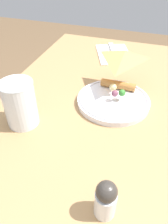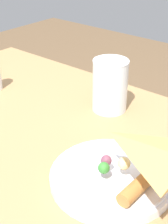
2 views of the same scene
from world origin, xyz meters
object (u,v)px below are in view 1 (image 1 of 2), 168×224
Objects in this scene: milk_glass at (20,105)px; butter_knife at (113,52)px; dining_table at (110,156)px; napkin_folded at (114,54)px; plate_pizza at (113,99)px; pepper_shaker at (106,199)px.

milk_glass is 0.51m from butter_knife.
dining_table is 0.46m from napkin_folded.
milk_glass is (0.16, -0.21, 0.04)m from plate_pizza.
dining_table is 5.56× the size of plate_pizza.
plate_pizza is 2.48× the size of pepper_shaker.
milk_glass is at bearing -122.67° from pepper_shaker.
pepper_shaker reaches higher than napkin_folded.
milk_glass is 0.64× the size of butter_knife.
butter_knife is 2.24× the size of pepper_shaker.
plate_pizza is 0.26m from milk_glass.
napkin_folded is at bearing 164.08° from milk_glass.
plate_pizza is at bearing 127.04° from milk_glass.
dining_table is at bearing 103.27° from milk_glass.
milk_glass is at bearing -36.32° from butter_knife.
butter_knife is (-0.01, -0.00, 0.00)m from napkin_folded.
napkin_folded is (-0.48, 0.14, -0.05)m from milk_glass.
plate_pizza is (-0.10, -0.02, 0.13)m from dining_table.
dining_table is 9.62× the size of milk_glass.
butter_knife is (-0.34, -0.07, -0.01)m from plate_pizza.
napkin_folded is (-0.33, -0.07, -0.01)m from plate_pizza.
pepper_shaker is (0.17, 0.26, -0.01)m from milk_glass.
plate_pizza is 0.34m from butter_knife.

